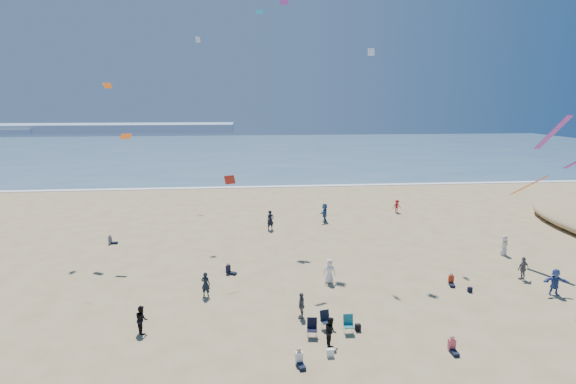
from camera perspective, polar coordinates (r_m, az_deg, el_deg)
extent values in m
plane|color=tan|center=(22.22, -3.37, -21.69)|extent=(220.00, 220.00, 0.00)
cube|color=#476B84|center=(114.25, -5.27, 5.31)|extent=(220.00, 100.00, 0.06)
cube|color=white|center=(64.75, -4.95, 0.63)|extent=(220.00, 1.20, 0.08)
cube|color=#7A8EA8|center=(198.02, -23.24, 7.48)|extent=(110.00, 20.00, 3.20)
imported|color=black|center=(23.85, 5.43, -17.16)|extent=(0.64, 0.78, 1.48)
imported|color=#355D94|center=(46.15, 4.66, -2.61)|extent=(1.18, 1.86, 1.92)
imported|color=slate|center=(26.30, 1.72, -14.19)|extent=(0.60, 0.96, 1.53)
imported|color=black|center=(43.07, -2.25, -3.61)|extent=(0.81, 0.66, 1.91)
imported|color=#365196|center=(33.71, 30.81, -9.78)|extent=(1.66, 0.74, 1.73)
imported|color=white|center=(31.03, 5.27, -9.96)|extent=(0.83, 0.55, 1.68)
imported|color=black|center=(26.02, -18.09, -15.09)|extent=(0.86, 0.92, 1.52)
imported|color=slate|center=(35.39, 27.69, -8.57)|extent=(1.03, 0.66, 1.63)
imported|color=#B1191F|center=(51.20, 13.65, -1.76)|extent=(1.00, 0.65, 1.45)
imported|color=silver|center=(40.13, 25.77, -6.12)|extent=(0.70, 0.90, 1.63)
imported|color=black|center=(29.38, -10.42, -11.45)|extent=(0.67, 0.53, 1.60)
cube|color=white|center=(23.15, 5.39, -19.66)|extent=(0.35, 0.20, 0.40)
cube|color=black|center=(25.50, 8.87, -16.64)|extent=(0.30, 0.22, 0.38)
cube|color=black|center=(31.98, 22.10, -11.42)|extent=(0.28, 0.18, 0.34)
cube|color=#E6510A|center=(37.12, -19.90, 6.68)|extent=(0.90, 0.63, 0.40)
cube|color=purple|center=(44.83, -0.52, 23.02)|extent=(0.82, 0.47, 0.49)
cube|color=orange|center=(40.22, -21.96, 12.43)|extent=(0.86, 0.62, 0.41)
cube|color=white|center=(42.81, 10.51, 17.09)|extent=(0.62, 0.40, 0.66)
cube|color=white|center=(58.90, -11.37, 18.46)|extent=(0.60, 0.45, 0.71)
cube|color=red|center=(31.43, -7.41, 1.55)|extent=(0.79, 0.57, 0.57)
cube|color=#21C3CE|center=(46.83, -3.63, 21.88)|extent=(0.71, 0.36, 0.39)
cube|color=purple|center=(31.04, 30.55, 6.47)|extent=(0.35, 3.14, 2.21)
cube|color=#FF5F1A|center=(38.06, 28.26, 0.74)|extent=(0.35, 2.64, 1.87)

